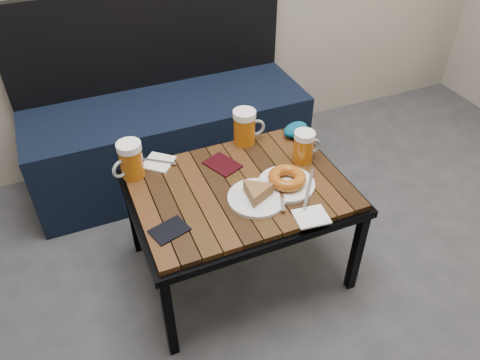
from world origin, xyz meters
name	(u,v)px	position (x,y,z in m)	size (l,w,h in m)	color
bench	(168,131)	(-0.11, 1.76, 0.27)	(1.40, 0.50, 0.95)	black
cafe_table	(240,194)	(-0.03, 0.99, 0.43)	(0.84, 0.62, 0.47)	black
beer_mug_left	(130,160)	(-0.39, 1.21, 0.55)	(0.14, 0.12, 0.15)	#B05A0E
beer_mug_centre	(245,127)	(0.10, 1.25, 0.55)	(0.14, 0.10, 0.15)	#B05A0E
beer_mug_right	(304,146)	(0.27, 1.04, 0.54)	(0.12, 0.08, 0.13)	#B05A0E
plate_pie	(257,195)	(0.00, 0.89, 0.50)	(0.22, 0.22, 0.06)	white
plate_bagel	(287,181)	(0.13, 0.92, 0.50)	(0.24, 0.27, 0.06)	white
napkin_left	(159,162)	(-0.28, 1.25, 0.48)	(0.16, 0.16, 0.01)	white
napkin_right	(311,217)	(0.13, 0.73, 0.48)	(0.13, 0.11, 0.01)	white
passport_navy	(169,230)	(-0.35, 0.86, 0.47)	(0.09, 0.12, 0.01)	black
passport_burgundy	(222,164)	(-0.04, 1.13, 0.48)	(0.10, 0.14, 0.01)	black
knit_pouch	(296,130)	(0.33, 1.21, 0.50)	(0.13, 0.08, 0.05)	navy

